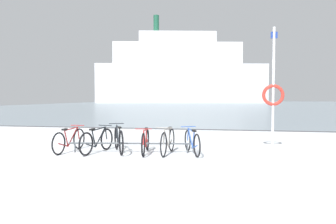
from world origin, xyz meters
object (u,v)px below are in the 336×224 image
at_px(rescue_post, 273,91).
at_px(bicycle_0, 70,140).
at_px(bicycle_2, 119,140).
at_px(bicycle_4, 168,141).
at_px(bicycle_3, 145,141).
at_px(bicycle_1, 97,141).
at_px(bicycle_5, 192,142).
at_px(ferry_ship, 180,74).

bearing_deg(rescue_post, bicycle_0, -166.56).
bearing_deg(bicycle_2, bicycle_0, -172.15).
distance_m(bicycle_0, bicycle_4, 2.98).
bearing_deg(bicycle_0, bicycle_3, 3.80).
xyz_separation_m(bicycle_1, rescue_post, (5.17, 1.44, 1.47)).
bearing_deg(bicycle_4, bicycle_5, 11.91).
distance_m(bicycle_4, rescue_post, 3.64).
bearing_deg(ferry_ship, bicycle_0, -84.21).
distance_m(bicycle_1, ferry_ship, 79.03).
height_order(bicycle_0, bicycle_5, bicycle_0).
distance_m(bicycle_5, ferry_ship, 79.08).
distance_m(bicycle_1, bicycle_3, 1.44).
relative_size(bicycle_1, bicycle_4, 1.02).
distance_m(bicycle_1, bicycle_5, 2.80).
xyz_separation_m(bicycle_3, rescue_post, (3.74, 1.29, 1.48)).
bearing_deg(bicycle_3, bicycle_2, 176.60).
height_order(bicycle_1, bicycle_3, bicycle_1).
height_order(bicycle_0, rescue_post, rescue_post).
height_order(bicycle_5, rescue_post, rescue_post).
distance_m(bicycle_2, bicycle_4, 1.50).
height_order(bicycle_4, bicycle_5, bicycle_4).
relative_size(bicycle_2, bicycle_3, 0.95).
xyz_separation_m(bicycle_4, ferry_ship, (-10.90, 77.99, 7.66)).
bearing_deg(bicycle_1, rescue_post, 15.60).
bearing_deg(ferry_ship, bicycle_2, -83.12).
bearing_deg(ferry_ship, bicycle_3, -82.52).
height_order(bicycle_2, ferry_ship, ferry_ship).
height_order(bicycle_0, bicycle_4, bicycle_4).
distance_m(bicycle_1, bicycle_4, 2.10).
height_order(bicycle_1, rescue_post, rescue_post).
relative_size(bicycle_4, rescue_post, 0.45).
height_order(bicycle_3, ferry_ship, ferry_ship).
xyz_separation_m(bicycle_0, bicycle_1, (0.88, 0.00, 0.00)).
height_order(bicycle_1, bicycle_5, bicycle_1).
xyz_separation_m(bicycle_3, bicycle_5, (1.35, 0.16, -0.00)).
height_order(bicycle_4, ferry_ship, ferry_ship).
relative_size(bicycle_5, ferry_ship, 0.03).
bearing_deg(bicycle_1, bicycle_2, 18.58).
xyz_separation_m(bicycle_2, bicycle_4, (1.50, -0.03, -0.01)).
distance_m(bicycle_1, bicycle_2, 0.63).
distance_m(bicycle_2, ferry_ship, 78.90).
xyz_separation_m(bicycle_1, bicycle_5, (2.78, 0.31, -0.01)).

